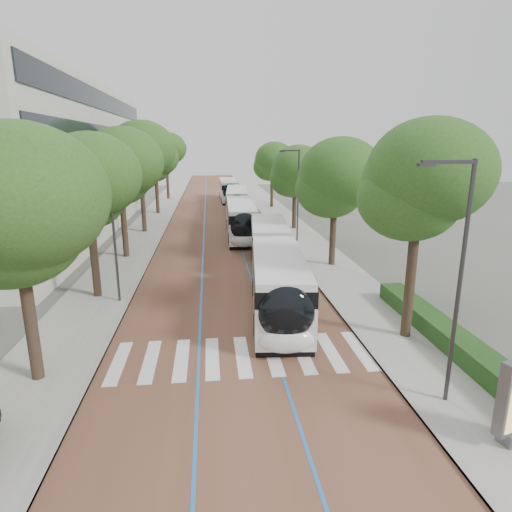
% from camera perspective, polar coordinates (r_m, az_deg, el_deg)
% --- Properties ---
extents(ground, '(160.00, 160.00, 0.00)m').
position_cam_1_polar(ground, '(17.32, -2.22, -14.82)').
color(ground, '#51544C').
rests_on(ground, ground).
extents(road, '(11.00, 140.00, 0.02)m').
position_cam_1_polar(road, '(55.71, -5.20, 5.79)').
color(road, brown).
rests_on(road, ground).
extents(sidewalk_left, '(4.00, 140.00, 0.12)m').
position_cam_1_polar(sidewalk_left, '(56.07, -12.92, 5.59)').
color(sidewalk_left, gray).
rests_on(sidewalk_left, ground).
extents(sidewalk_right, '(4.00, 140.00, 0.12)m').
position_cam_1_polar(sidewalk_right, '(56.34, 2.49, 5.98)').
color(sidewalk_right, gray).
rests_on(sidewalk_right, ground).
extents(kerb_left, '(0.20, 140.00, 0.14)m').
position_cam_1_polar(kerb_left, '(55.88, -10.97, 5.66)').
color(kerb_left, gray).
rests_on(kerb_left, ground).
extents(kerb_right, '(0.20, 140.00, 0.14)m').
position_cam_1_polar(kerb_right, '(56.08, 0.56, 5.96)').
color(kerb_right, gray).
rests_on(kerb_right, ground).
extents(zebra_crossing, '(10.55, 3.60, 0.01)m').
position_cam_1_polar(zebra_crossing, '(18.19, -1.81, -13.18)').
color(zebra_crossing, silver).
rests_on(zebra_crossing, ground).
extents(lane_line_left, '(0.12, 126.00, 0.01)m').
position_cam_1_polar(lane_line_left, '(55.70, -6.85, 5.76)').
color(lane_line_left, '#2367B1').
rests_on(lane_line_left, road).
extents(lane_line_right, '(0.12, 126.00, 0.01)m').
position_cam_1_polar(lane_line_right, '(55.76, -3.54, 5.84)').
color(lane_line_right, '#2367B1').
rests_on(lane_line_right, road).
extents(office_building, '(18.11, 40.00, 14.00)m').
position_cam_1_polar(office_building, '(46.87, -30.07, 10.87)').
color(office_building, '#B4B3A7').
rests_on(office_building, ground).
extents(hedge, '(1.20, 14.00, 0.80)m').
position_cam_1_polar(hedge, '(19.81, 25.56, -10.69)').
color(hedge, '#173B14').
rests_on(hedge, sidewalk_right).
extents(streetlight_near, '(1.82, 0.20, 8.00)m').
position_cam_1_polar(streetlight_near, '(14.73, 25.16, -1.30)').
color(streetlight_near, '#303033').
rests_on(streetlight_near, sidewalk_right).
extents(streetlight_far, '(1.82, 0.20, 8.00)m').
position_cam_1_polar(streetlight_far, '(38.00, 5.39, 8.99)').
color(streetlight_far, '#303033').
rests_on(streetlight_far, sidewalk_right).
extents(lamp_post_left, '(0.14, 0.14, 8.00)m').
position_cam_1_polar(lamp_post_left, '(24.01, -18.45, 3.34)').
color(lamp_post_left, '#303033').
rests_on(lamp_post_left, sidewalk_left).
extents(trees_left, '(6.39, 60.81, 10.21)m').
position_cam_1_polar(trees_left, '(40.71, -15.79, 11.68)').
color(trees_left, black).
rests_on(trees_left, ground).
extents(trees_right, '(5.71, 47.24, 9.04)m').
position_cam_1_polar(trees_right, '(38.21, 7.03, 10.93)').
color(trees_right, black).
rests_on(trees_right, ground).
extents(lead_bus, '(4.16, 18.54, 3.20)m').
position_cam_1_polar(lead_bus, '(25.26, 2.40, -1.19)').
color(lead_bus, black).
rests_on(lead_bus, ground).
extents(bus_queued_0, '(2.85, 12.46, 3.20)m').
position_cam_1_polar(bus_queued_0, '(40.45, -2.02, 4.82)').
color(bus_queued_0, silver).
rests_on(bus_queued_0, ground).
extents(bus_queued_1, '(3.28, 12.53, 3.20)m').
position_cam_1_polar(bus_queued_1, '(53.52, -2.56, 7.22)').
color(bus_queued_1, silver).
rests_on(bus_queued_1, ground).
extents(bus_queued_2, '(2.61, 12.41, 3.20)m').
position_cam_1_polar(bus_queued_2, '(67.29, -3.66, 8.72)').
color(bus_queued_2, silver).
rests_on(bus_queued_2, ground).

